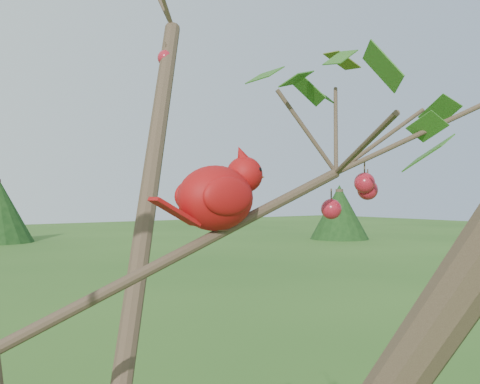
{
  "coord_description": "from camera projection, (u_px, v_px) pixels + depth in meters",
  "views": [
    {
      "loc": [
        -0.25,
        -0.74,
        2.16
      ],
      "look_at": [
        0.35,
        0.07,
        2.16
      ],
      "focal_mm": 45.0,
      "sensor_mm": 36.0,
      "label": 1
    }
  ],
  "objects": [
    {
      "name": "crabapple_tree",
      "position": [
        76.0,
        227.0,
        0.74
      ],
      "size": [
        2.35,
        2.05,
        2.95
      ],
      "color": "#3E2D21",
      "rests_on": "ground"
    },
    {
      "name": "cardinal",
      "position": [
        219.0,
        195.0,
        0.98
      ],
      "size": [
        0.22,
        0.11,
        0.15
      ],
      "rotation": [
        0.0,
        0.0,
        0.02
      ],
      "color": "#A20E0D",
      "rests_on": "ground"
    }
  ]
}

